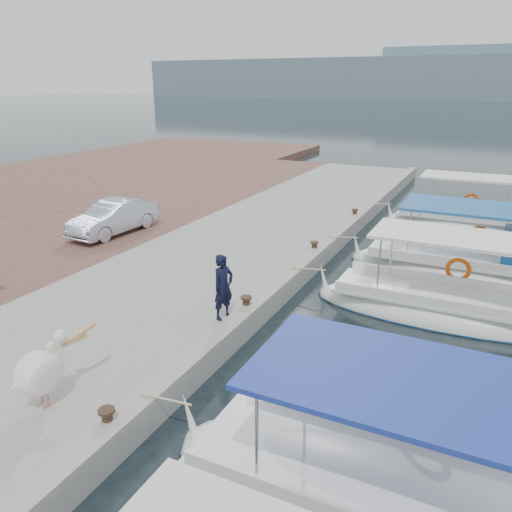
{
  "coord_description": "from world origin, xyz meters",
  "views": [
    {
      "loc": [
        4.82,
        -8.56,
        5.84
      ],
      "look_at": [
        -1.0,
        3.39,
        1.2
      ],
      "focal_mm": 35.0,
      "sensor_mm": 36.0,
      "label": 1
    }
  ],
  "objects_px": {
    "pelican": "(43,371)",
    "fishing_caique_c": "(438,311)",
    "fishing_caique_d": "(466,269)",
    "fishing_caique_e": "(459,225)",
    "fishing_caique_b": "(379,500)",
    "fisherman": "(223,287)",
    "parked_car": "(114,217)"
  },
  "relations": [
    {
      "from": "fishing_caique_b",
      "to": "fishing_caique_c",
      "type": "height_order",
      "value": "same"
    },
    {
      "from": "fishing_caique_e",
      "to": "pelican",
      "type": "bearing_deg",
      "value": -107.66
    },
    {
      "from": "fishing_caique_c",
      "to": "fishing_caique_d",
      "type": "bearing_deg",
      "value": 83.1
    },
    {
      "from": "fishing_caique_d",
      "to": "fishing_caique_e",
      "type": "distance_m",
      "value": 5.65
    },
    {
      "from": "fishing_caique_b",
      "to": "parked_car",
      "type": "bearing_deg",
      "value": 145.9
    },
    {
      "from": "fishing_caique_c",
      "to": "fishing_caique_e",
      "type": "xyz_separation_m",
      "value": [
        -0.28,
        9.1,
        0.0
      ]
    },
    {
      "from": "fisherman",
      "to": "parked_car",
      "type": "xyz_separation_m",
      "value": [
        -7.18,
        4.42,
        -0.19
      ]
    },
    {
      "from": "fishing_caique_c",
      "to": "fishing_caique_d",
      "type": "xyz_separation_m",
      "value": [
        0.42,
        3.49,
        0.06
      ]
    },
    {
      "from": "fisherman",
      "to": "fishing_caique_c",
      "type": "bearing_deg",
      "value": -34.49
    },
    {
      "from": "fishing_caique_d",
      "to": "fishing_caique_e",
      "type": "relative_size",
      "value": 1.2
    },
    {
      "from": "fishing_caique_d",
      "to": "fishing_caique_c",
      "type": "bearing_deg",
      "value": -96.9
    },
    {
      "from": "fishing_caique_c",
      "to": "fishing_caique_e",
      "type": "bearing_deg",
      "value": 91.78
    },
    {
      "from": "parked_car",
      "to": "fishing_caique_b",
      "type": "bearing_deg",
      "value": -30.3
    },
    {
      "from": "fishing_caique_e",
      "to": "fishing_caique_b",
      "type": "bearing_deg",
      "value": -88.89
    },
    {
      "from": "fishing_caique_d",
      "to": "pelican",
      "type": "distance_m",
      "value": 12.86
    },
    {
      "from": "fishing_caique_b",
      "to": "fishing_caique_e",
      "type": "distance_m",
      "value": 16.13
    },
    {
      "from": "fishing_caique_b",
      "to": "pelican",
      "type": "relative_size",
      "value": 4.1
    },
    {
      "from": "fishing_caique_b",
      "to": "fishing_caique_e",
      "type": "xyz_separation_m",
      "value": [
        -0.31,
        16.12,
        0.0
      ]
    },
    {
      "from": "pelican",
      "to": "fishing_caique_e",
      "type": "bearing_deg",
      "value": 72.34
    },
    {
      "from": "fishing_caique_d",
      "to": "fishing_caique_b",
      "type": "bearing_deg",
      "value": -92.14
    },
    {
      "from": "fishing_caique_b",
      "to": "parked_car",
      "type": "relative_size",
      "value": 1.82
    },
    {
      "from": "pelican",
      "to": "fishing_caique_b",
      "type": "bearing_deg",
      "value": 7.7
    },
    {
      "from": "fishing_caique_b",
      "to": "fishing_caique_e",
      "type": "bearing_deg",
      "value": 91.11
    },
    {
      "from": "fishing_caique_b",
      "to": "fisherman",
      "type": "distance_m",
      "value": 5.87
    },
    {
      "from": "fishing_caique_c",
      "to": "fishing_caique_d",
      "type": "relative_size",
      "value": 0.91
    },
    {
      "from": "fishing_caique_c",
      "to": "parked_car",
      "type": "xyz_separation_m",
      "value": [
        -11.69,
        0.91,
        0.98
      ]
    },
    {
      "from": "fishing_caique_b",
      "to": "pelican",
      "type": "distance_m",
      "value": 5.83
    },
    {
      "from": "fishing_caique_d",
      "to": "pelican",
      "type": "xyz_separation_m",
      "value": [
        -6.08,
        -11.29,
        0.96
      ]
    },
    {
      "from": "pelican",
      "to": "fishing_caique_c",
      "type": "bearing_deg",
      "value": 54.02
    },
    {
      "from": "fishing_caique_d",
      "to": "pelican",
      "type": "relative_size",
      "value": 4.45
    },
    {
      "from": "fisherman",
      "to": "fishing_caique_d",
      "type": "bearing_deg",
      "value": -17.52
    },
    {
      "from": "fishing_caique_e",
      "to": "parked_car",
      "type": "relative_size",
      "value": 1.65
    }
  ]
}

